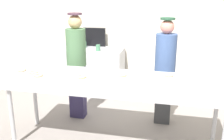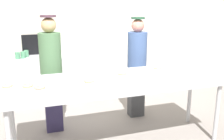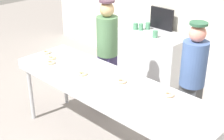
{
  "view_description": "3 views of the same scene",
  "coord_description": "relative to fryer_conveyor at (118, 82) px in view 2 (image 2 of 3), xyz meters",
  "views": [
    {
      "loc": [
        0.66,
        -3.07,
        1.99
      ],
      "look_at": [
        -0.04,
        0.06,
        1.03
      ],
      "focal_mm": 42.08,
      "sensor_mm": 36.0,
      "label": 1
    },
    {
      "loc": [
        -1.04,
        -2.9,
        1.84
      ],
      "look_at": [
        -0.06,
        0.07,
        1.03
      ],
      "focal_mm": 41.07,
      "sensor_mm": 36.0,
      "label": 2
    },
    {
      "loc": [
        2.34,
        -2.41,
        2.7
      ],
      "look_at": [
        -0.17,
        0.2,
        0.99
      ],
      "focal_mm": 51.62,
      "sensor_mm": 36.0,
      "label": 3
    }
  ],
  "objects": [
    {
      "name": "back_wall",
      "position": [
        0.0,
        2.43,
        0.79
      ],
      "size": [
        8.0,
        0.12,
        3.35
      ],
      "primitive_type": "cube",
      "color": "silver",
      "rests_on": "ground"
    },
    {
      "name": "fryer_conveyor",
      "position": [
        0.0,
        0.0,
        0.0
      ],
      "size": [
        2.81,
        0.78,
        0.95
      ],
      "color": "#B7BABF",
      "rests_on": "ground"
    },
    {
      "name": "plain_donut_0",
      "position": [
        -0.4,
        -0.1,
        0.09
      ],
      "size": [
        0.12,
        0.12,
        0.03
      ],
      "primitive_type": "torus",
      "rotation": [
        0.0,
        0.0,
        1.56
      ],
      "color": "beige",
      "rests_on": "fryer_conveyor"
    },
    {
      "name": "plain_donut_1",
      "position": [
        -0.96,
        -0.16,
        0.09
      ],
      "size": [
        0.16,
        0.16,
        0.03
      ],
      "primitive_type": "torus",
      "rotation": [
        0.0,
        0.0,
        1.12
      ],
      "color": "beige",
      "rests_on": "fryer_conveyor"
    },
    {
      "name": "plain_donut_2",
      "position": [
        0.08,
        0.09,
        0.09
      ],
      "size": [
        0.17,
        0.17,
        0.03
      ],
      "primitive_type": "torus",
      "rotation": [
        0.0,
        0.0,
        2.2
      ],
      "color": "#F3C38F",
      "rests_on": "fryer_conveyor"
    },
    {
      "name": "plain_donut_3",
      "position": [
        -1.08,
        -0.06,
        0.09
      ],
      "size": [
        0.13,
        0.13,
        0.03
      ],
      "primitive_type": "torus",
      "rotation": [
        0.0,
        0.0,
        1.67
      ],
      "color": "beige",
      "rests_on": "fryer_conveyor"
    },
    {
      "name": "plain_donut_4",
      "position": [
        -1.3,
        0.01,
        0.09
      ],
      "size": [
        0.16,
        0.16,
        0.03
      ],
      "primitive_type": "torus",
      "rotation": [
        0.0,
        0.0,
        0.5
      ],
      "color": "beige",
      "rests_on": "fryer_conveyor"
    },
    {
      "name": "plain_donut_5",
      "position": [
        0.67,
        0.22,
        0.09
      ],
      "size": [
        0.17,
        0.17,
        0.03
      ],
      "primitive_type": "torus",
      "rotation": [
        0.0,
        0.0,
        0.61
      ],
      "color": "#F9C594",
      "rests_on": "fryer_conveyor"
    },
    {
      "name": "worker_baker",
      "position": [
        0.61,
        0.8,
        0.03
      ],
      "size": [
        0.31,
        0.31,
        1.64
      ],
      "rotation": [
        0.0,
        0.0,
        3.23
      ],
      "color": "#3A3C3F",
      "rests_on": "ground"
    },
    {
      "name": "worker_assistant",
      "position": [
        -0.76,
        0.7,
        0.06
      ],
      "size": [
        0.31,
        0.31,
        1.69
      ],
      "rotation": [
        0.0,
        0.0,
        3.01
      ],
      "color": "#2D274B",
      "rests_on": "ground"
    },
    {
      "name": "prep_counter",
      "position": [
        -0.92,
        1.98,
        -0.44
      ],
      "size": [
        1.32,
        0.63,
        0.88
      ],
      "primitive_type": "cube",
      "color": "#B7BABF",
      "rests_on": "ground"
    },
    {
      "name": "paper_cup_0",
      "position": [
        -1.14,
        1.95,
        0.05
      ],
      "size": [
        0.09,
        0.09,
        0.12
      ],
      "primitive_type": "cylinder",
      "color": "#4C8C66",
      "rests_on": "prep_counter"
    },
    {
      "name": "paper_cup_1",
      "position": [
        -0.71,
        1.8,
        0.05
      ],
      "size": [
        0.09,
        0.09,
        0.12
      ],
      "primitive_type": "cylinder",
      "color": "#4C8C66",
      "rests_on": "prep_counter"
    },
    {
      "name": "paper_cup_2",
      "position": [
        -1.09,
        2.07,
        0.05
      ],
      "size": [
        0.09,
        0.09,
        0.12
      ],
      "primitive_type": "cylinder",
      "color": "#4C8C66",
      "rests_on": "prep_counter"
    },
    {
      "name": "paper_cup_3",
      "position": [
        -1.24,
        1.91,
        0.05
      ],
      "size": [
        0.09,
        0.09,
        0.12
      ],
      "primitive_type": "cylinder",
      "color": "#4C8C66",
      "rests_on": "prep_counter"
    },
    {
      "name": "menu_display",
      "position": [
        -0.92,
        2.25,
        0.19
      ],
      "size": [
        0.48,
        0.04,
        0.39
      ],
      "primitive_type": "cube",
      "color": "black",
      "rests_on": "prep_counter"
    }
  ]
}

